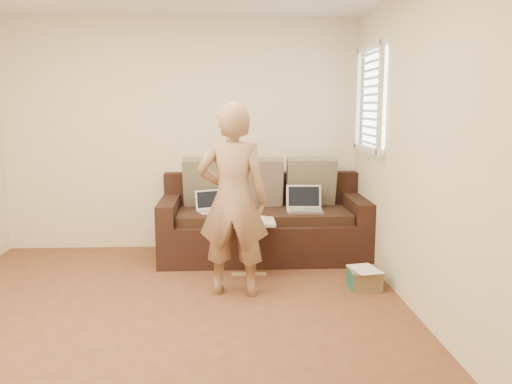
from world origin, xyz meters
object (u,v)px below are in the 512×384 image
side_table (249,248)px  laptop_white (213,212)px  person (233,200)px  striped_box (365,278)px  drinking_glass (230,212)px  laptop_silver (305,212)px  sofa (263,219)px

side_table → laptop_white: bearing=123.1°
person → striped_box: (1.19, 0.07, -0.75)m
laptop_white → striped_box: (1.39, -0.97, -0.43)m
laptop_white → drinking_glass: (0.18, -0.45, 0.08)m
side_table → striped_box: 1.13m
laptop_silver → drinking_glass: drinking_glass is taller
sofa → person: size_ratio=1.32×
drinking_glass → striped_box: 1.42m
drinking_glass → side_table: bearing=-30.5°
laptop_white → striped_box: 1.75m
laptop_silver → side_table: (-0.62, -0.52, -0.25)m
side_table → striped_box: (1.03, -0.42, -0.18)m
sofa → striped_box: (0.85, -1.04, -0.33)m
person → striped_box: person is taller
striped_box → person: bearing=-176.6°
sofa → laptop_white: size_ratio=7.17×
drinking_glass → laptop_white: bearing=111.7°
laptop_silver → side_table: laptop_silver is taller
laptop_white → person: person is taller
laptop_white → sofa: bearing=-15.0°
striped_box → laptop_white: bearing=145.1°
person → laptop_white: bearing=-71.1°
side_table → striped_box: bearing=-22.1°
drinking_glass → sofa: bearing=54.7°
drinking_glass → striped_box: (1.22, -0.53, -0.51)m
person → side_table: (0.15, 0.49, -0.56)m
laptop_white → laptop_silver: bearing=-24.6°
laptop_silver → laptop_white: bearing=-178.2°
laptop_silver → laptop_white: 0.98m
sofa → striped_box: size_ratio=7.66×
laptop_white → drinking_glass: 0.49m
side_table → drinking_glass: bearing=149.5°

